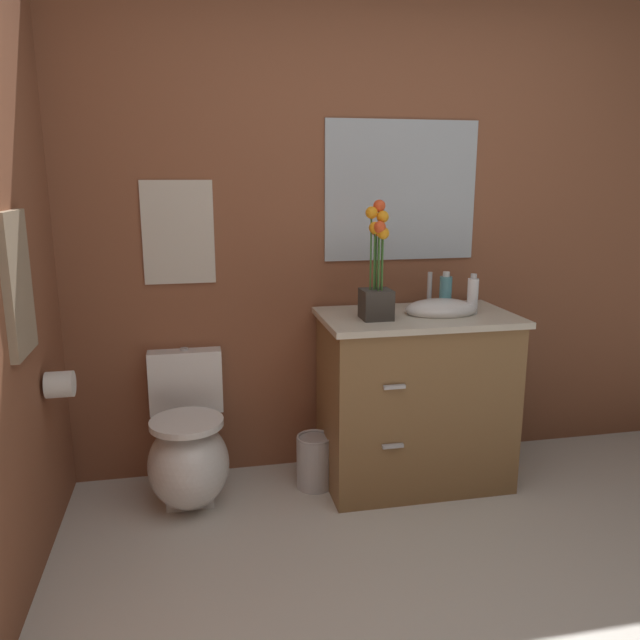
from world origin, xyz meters
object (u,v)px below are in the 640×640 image
Objects in this scene: soap_bottle at (473,295)px; lotion_bottle at (446,292)px; toilet_paper_roll at (60,384)px; trash_bin at (315,461)px; wall_mirror at (401,191)px; hanging_towel at (18,284)px; vanity_cabinet at (415,396)px; wall_poster at (178,233)px; toilet at (188,451)px; flower_vase at (377,279)px.

lotion_bottle is (-0.08, 0.13, -0.00)m from soap_bottle.
toilet_paper_roll is (-1.81, -0.27, -0.27)m from lotion_bottle.
wall_mirror is at bearing 28.44° from trash_bin.
toilet_paper_roll is (0.06, 0.25, -0.47)m from hanging_towel.
hanging_towel is 0.53m from toilet_paper_roll.
wall_mirror is at bearing 15.95° from toilet_paper_roll.
vanity_cabinet is 2.12× the size of wall_poster.
lotion_bottle is 0.69× the size of trash_bin.
vanity_cabinet is 3.85× the size of trash_bin.
lotion_bottle is at bearing 3.32° from toilet.
wall_poster reaches higher than vanity_cabinet.
trash_bin is (-0.51, 0.02, -0.31)m from vanity_cabinet.
flower_vase is at bearing -21.30° from wall_poster.
soap_bottle is 0.39× the size of wall_poster.
vanity_cabinet is 1.31× the size of wall_mirror.
hanging_towel is at bearing -156.95° from wall_mirror.
toilet is 0.69m from toilet_paper_roll.
flower_vase reaches higher than soap_bottle.
wall_poster is (-0.61, 0.28, 1.12)m from trash_bin.
wall_mirror is (1.12, 0.00, 0.19)m from wall_poster.
trash_bin is at bearing -173.13° from lotion_bottle.
soap_bottle reaches higher than vanity_cabinet.
soap_bottle is at bearing -2.37° from toilet.
flower_vase is 5.01× the size of toilet_paper_roll.
toilet_paper_roll is (-1.11, -0.19, 0.54)m from trash_bin.
trash_bin is at bearing 177.90° from vanity_cabinet.
wall_mirror is 1.86m from toilet_paper_roll.
hanging_towel is at bearing -141.28° from toilet.
toilet is at bearing 178.65° from vanity_cabinet.
vanity_cabinet is 1.05m from wall_mirror.
soap_bottle is (0.27, -0.03, 0.51)m from vanity_cabinet.
wall_mirror reaches higher than flower_vase.
trash_bin is at bearing 176.32° from soap_bottle.
toilet_paper_roll is (-1.40, -0.12, -0.38)m from flower_vase.
wall_mirror reaches higher than vanity_cabinet.
soap_bottle reaches higher than toilet_paper_roll.
hanging_towel is (-0.56, -0.45, 0.90)m from toilet.
flower_vase is 1.50m from hanging_towel.
trash_bin is at bearing 9.61° from toilet_paper_roll.
wall_mirror is at bearing 13.42° from toilet.
flower_vase reaches higher than vanity_cabinet.
wall_poster is at bearing 52.05° from hanging_towel.
toilet is 1.56m from soap_bottle.
flower_vase is at bearing -166.58° from vanity_cabinet.
vanity_cabinet is at bearing -14.66° from wall_poster.
flower_vase is 0.57m from wall_mirror.
soap_bottle reaches higher than lotion_bottle.
wall_mirror is (1.12, 0.27, 1.21)m from toilet.
flower_vase is 2.03× the size of trash_bin.
wall_poster reaches higher than flower_vase.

